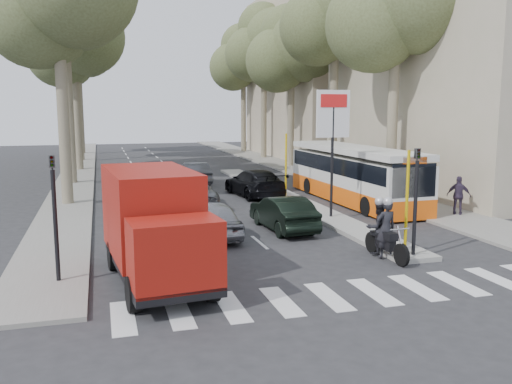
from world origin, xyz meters
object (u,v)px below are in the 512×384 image
(red_truck, at_px, (155,224))
(city_bus, at_px, (353,173))
(dark_hatchback, at_px, (283,213))
(motorcycle, at_px, (382,230))
(silver_hatchback, at_px, (212,219))

(red_truck, relative_size, city_bus, 0.55)
(dark_hatchback, height_order, motorcycle, motorcycle)
(dark_hatchback, xyz_separation_m, city_bus, (5.61, 5.17, 0.84))
(silver_hatchback, xyz_separation_m, red_truck, (-2.57, -4.78, 0.94))
(silver_hatchback, bearing_deg, motorcycle, 134.97)
(city_bus, relative_size, motorcycle, 4.59)
(motorcycle, bearing_deg, dark_hatchback, 107.20)
(silver_hatchback, bearing_deg, red_truck, 59.04)
(silver_hatchback, height_order, dark_hatchback, silver_hatchback)
(dark_hatchback, xyz_separation_m, motorcycle, (1.79, -4.72, 0.24))
(dark_hatchback, distance_m, city_bus, 7.67)
(dark_hatchback, height_order, city_bus, city_bus)
(silver_hatchback, distance_m, red_truck, 5.51)
(silver_hatchback, distance_m, motorcycle, 6.47)
(red_truck, bearing_deg, dark_hatchback, 37.17)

